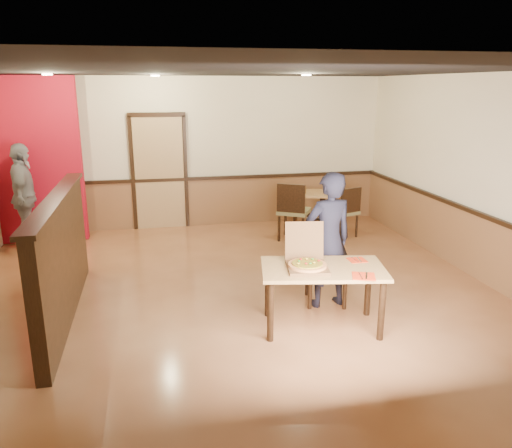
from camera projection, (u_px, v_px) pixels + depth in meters
The scene contains 26 objects.
floor at pixel (232, 295), 6.49m from camera, with size 7.00×7.00×0.00m, color #B97548.
ceiling at pixel (229, 70), 5.74m from camera, with size 7.00×7.00×0.00m, color black.
wall_back at pixel (202, 153), 9.42m from camera, with size 7.00×7.00×0.00m, color #F2E4BD.
wall_right at pixel (484, 179), 6.81m from camera, with size 7.00×7.00×0.00m, color #F2E4BD.
wainscot_back at pixel (203, 202), 9.64m from camera, with size 7.00×0.04×0.90m, color brown.
chair_rail_back at pixel (203, 178), 9.50m from camera, with size 7.00×0.06×0.06m, color black.
wainscot_right at pixel (474, 245), 7.06m from camera, with size 0.04×7.00×0.90m, color brown.
chair_rail_right at pixel (476, 213), 6.93m from camera, with size 0.06×7.00×0.06m, color black.
back_door at pixel (160, 173), 9.31m from camera, with size 0.90×0.06×2.10m, color tan.
booth_partition at pixel (62, 257), 5.71m from camera, with size 0.20×3.10×1.44m.
red_accent_panel at pixel (32, 161), 8.37m from camera, with size 1.60×0.20×2.78m, color #A00B1D.
spot_a at pixel (47, 74), 6.98m from camera, with size 0.14×0.14×0.02m, color beige.
spot_b at pixel (155, 76), 7.94m from camera, with size 0.14×0.14×0.02m, color beige.
spot_c at pixel (306, 75), 7.44m from camera, with size 0.14×0.14×0.02m, color beige.
main_table at pixel (323, 276), 5.47m from camera, with size 1.46×1.00×0.72m.
diner_chair at pixel (326, 257), 6.21m from camera, with size 0.61×0.61×1.03m.
side_chair_left at pixel (293, 209), 8.63m from camera, with size 0.70×0.70×1.03m.
side_chair_right at pixel (345, 210), 8.84m from camera, with size 0.57×0.57×0.91m.
side_table at pixel (309, 201), 9.32m from camera, with size 0.82×0.82×0.71m.
diner at pixel (328, 240), 5.99m from camera, with size 0.61×0.40×1.67m, color black.
passerby at pixel (24, 197), 8.13m from camera, with size 1.03×0.43×1.75m, color gray.
pizza_box at pixel (307, 262), 5.42m from camera, with size 0.50×0.57×0.45m.
pizza at pixel (307, 265), 5.37m from camera, with size 0.41×0.41×0.03m, color #EA9C55.
napkin_near at pixel (364, 276), 5.18m from camera, with size 0.30×0.30×0.01m.
napkin_far at pixel (357, 260), 5.66m from camera, with size 0.20×0.20×0.01m.
condiment at pixel (304, 189), 9.18m from camera, with size 0.06×0.06×0.14m, color #935F1A.
Camera 1 is at (-0.94, -5.94, 2.63)m, focal length 35.00 mm.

